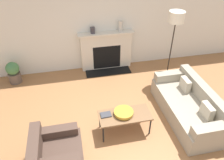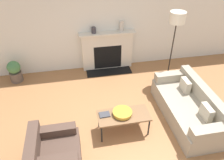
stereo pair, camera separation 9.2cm
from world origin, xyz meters
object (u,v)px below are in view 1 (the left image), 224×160
at_px(couch, 189,106).
at_px(armchair_near, 56,155).
at_px(fireplace, 106,51).
at_px(coffee_table, 125,116).
at_px(book, 106,115).
at_px(floor_lamp, 176,23).
at_px(mantel_vase_center_left, 120,26).
at_px(potted_plant, 14,72).
at_px(bowl, 124,112).
at_px(mantel_vase_left, 93,30).

xyz_separation_m(couch, armchair_near, (-2.88, -0.67, 0.01)).
bearing_deg(fireplace, armchair_near, -115.63).
bearing_deg(coffee_table, book, 169.64).
bearing_deg(floor_lamp, book, -143.07).
height_order(mantel_vase_center_left, potted_plant, mantel_vase_center_left).
height_order(bowl, potted_plant, potted_plant).
relative_size(armchair_near, coffee_table, 0.81).
relative_size(couch, mantel_vase_left, 12.11).
bearing_deg(armchair_near, floor_lamp, -54.84).
bearing_deg(bowl, couch, 3.94).
bearing_deg(mantel_vase_center_left, bowl, -102.14).
height_order(mantel_vase_left, potted_plant, mantel_vase_left).
bearing_deg(couch, armchair_near, -76.98).
relative_size(armchair_near, bowl, 2.17).
distance_m(armchair_near, coffee_table, 1.48).
height_order(coffee_table, floor_lamp, floor_lamp).
xyz_separation_m(coffee_table, book, (-0.38, 0.07, 0.05)).
bearing_deg(book, coffee_table, -12.74).
xyz_separation_m(armchair_near, book, (1.00, 0.61, 0.17)).
bearing_deg(fireplace, floor_lamp, -33.12).
bearing_deg(mantel_vase_left, armchair_near, -109.80).
bearing_deg(book, fireplace, 76.52).
bearing_deg(mantel_vase_left, coffee_table, -84.39).
relative_size(couch, book, 9.20).
xyz_separation_m(bowl, floor_lamp, (1.64, 1.55, 1.15)).
bearing_deg(potted_plant, mantel_vase_center_left, 4.46).
height_order(couch, bowl, couch).
distance_m(bowl, floor_lamp, 2.54).
relative_size(bowl, book, 1.79).
distance_m(couch, armchair_near, 2.95).
xyz_separation_m(armchair_near, potted_plant, (-1.11, 2.87, 0.02)).
distance_m(floor_lamp, potted_plant, 4.38).
bearing_deg(couch, mantel_vase_center_left, -158.10).
height_order(fireplace, potted_plant, fireplace).
relative_size(floor_lamp, potted_plant, 3.17).
relative_size(bowl, mantel_vase_center_left, 1.39).
bearing_deg(mantel_vase_left, couch, -54.23).
bearing_deg(armchair_near, mantel_vase_center_left, -31.40).
relative_size(fireplace, book, 7.21).
height_order(fireplace, mantel_vase_left, mantel_vase_left).
xyz_separation_m(bowl, mantel_vase_center_left, (0.55, 2.55, 0.77)).
relative_size(fireplace, potted_plant, 2.60).
xyz_separation_m(coffee_table, floor_lamp, (1.62, 1.57, 1.24)).
bearing_deg(fireplace, coffee_table, -92.52).
xyz_separation_m(mantel_vase_center_left, potted_plant, (-3.01, -0.23, -0.96)).
bearing_deg(coffee_table, bowl, 136.32).
relative_size(mantel_vase_left, potted_plant, 0.27).
distance_m(fireplace, mantel_vase_center_left, 0.83).
bearing_deg(mantel_vase_left, floor_lamp, -28.06).
distance_m(coffee_table, mantel_vase_center_left, 2.76).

